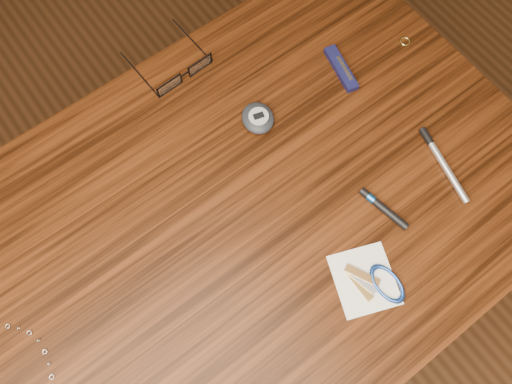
# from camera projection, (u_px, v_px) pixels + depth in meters

# --- Properties ---
(ground) EXTENTS (3.80, 3.80, 0.00)m
(ground) POSITION_uv_depth(u_px,v_px,m) (252.00, 288.00, 1.52)
(ground) COLOR #472814
(ground) RESTS_ON ground
(desk) EXTENTS (1.00, 0.70, 0.75)m
(desk) POSITION_uv_depth(u_px,v_px,m) (249.00, 228.00, 0.91)
(desk) COLOR #3B1A09
(desk) RESTS_ON ground
(eyeglasses) EXTENTS (0.13, 0.13, 0.03)m
(eyeglasses) POSITION_uv_depth(u_px,v_px,m) (183.00, 73.00, 0.90)
(eyeglasses) COLOR black
(eyeglasses) RESTS_ON desk
(gold_ring) EXTENTS (0.02, 0.02, 0.00)m
(gold_ring) POSITION_uv_depth(u_px,v_px,m) (405.00, 42.00, 0.93)
(gold_ring) COLOR #E1CC5F
(gold_ring) RESTS_ON desk
(pedometer) EXTENTS (0.07, 0.08, 0.03)m
(pedometer) POSITION_uv_depth(u_px,v_px,m) (258.00, 118.00, 0.87)
(pedometer) COLOR black
(pedometer) RESTS_ON desk
(notepad_keys) EXTENTS (0.12, 0.13, 0.01)m
(notepad_keys) POSITION_uv_depth(u_px,v_px,m) (376.00, 282.00, 0.77)
(notepad_keys) COLOR white
(notepad_keys) RESTS_ON desk
(pocket_knife) EXTENTS (0.04, 0.10, 0.01)m
(pocket_knife) POSITION_uv_depth(u_px,v_px,m) (341.00, 69.00, 0.91)
(pocket_knife) COLOR #14153B
(pocket_knife) RESTS_ON desk
(silver_pen) EXTENTS (0.05, 0.15, 0.01)m
(silver_pen) POSITION_uv_depth(u_px,v_px,m) (440.00, 159.00, 0.85)
(silver_pen) COLOR silver
(silver_pen) RESTS_ON desk
(black_blue_pen) EXTENTS (0.03, 0.10, 0.01)m
(black_blue_pen) POSITION_uv_depth(u_px,v_px,m) (382.00, 207.00, 0.81)
(black_blue_pen) COLOR black
(black_blue_pen) RESTS_ON desk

